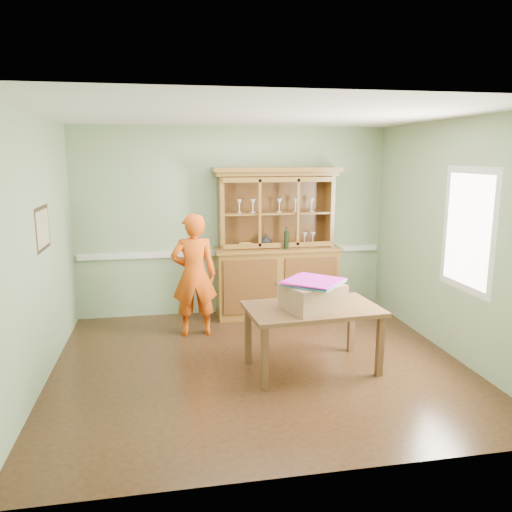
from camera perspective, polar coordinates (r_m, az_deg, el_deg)
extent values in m
plane|color=#492D17|center=(5.70, 0.41, -12.26)|extent=(4.50, 4.50, 0.00)
plane|color=white|center=(5.24, 0.45, 15.90)|extent=(4.50, 4.50, 0.00)
plane|color=#8AA57C|center=(7.26, -2.54, 3.96)|extent=(4.50, 0.00, 4.50)
plane|color=#8AA57C|center=(5.37, -23.88, 0.34)|extent=(0.00, 4.00, 4.00)
plane|color=#8AA57C|center=(6.14, 21.55, 1.80)|extent=(0.00, 4.00, 4.00)
plane|color=#8AA57C|center=(3.41, 6.78, -4.65)|extent=(4.50, 0.00, 4.50)
cube|color=white|center=(7.31, -2.49, 0.43)|extent=(4.41, 0.05, 0.08)
cube|color=#312313|center=(5.62, -23.16, 2.93)|extent=(0.03, 0.60, 0.46)
cube|color=#C5BA90|center=(5.62, -23.10, 2.93)|extent=(0.01, 0.52, 0.38)
cube|color=white|center=(5.86, 23.02, 2.75)|extent=(0.03, 0.96, 1.36)
cube|color=white|center=(5.85, 22.98, 2.75)|extent=(0.01, 0.80, 1.20)
cube|color=brown|center=(7.27, 2.37, -3.00)|extent=(1.73, 0.53, 0.96)
cube|color=brown|center=(7.15, 2.42, 0.87)|extent=(1.79, 0.59, 0.04)
cube|color=brown|center=(7.32, 2.01, 5.27)|extent=(1.64, 0.04, 1.01)
cube|color=brown|center=(7.03, -4.02, 5.00)|extent=(0.06, 0.37, 1.01)
cube|color=brown|center=(7.38, 8.32, 5.20)|extent=(0.06, 0.37, 1.01)
cube|color=brown|center=(7.13, 2.33, 9.41)|extent=(1.73, 0.42, 0.06)
cube|color=brown|center=(7.11, 2.37, 9.87)|extent=(1.81, 0.46, 0.06)
cube|color=brown|center=(7.17, 2.29, 4.94)|extent=(1.52, 0.32, 0.02)
imported|color=#B2B2B7|center=(7.19, 1.15, 1.84)|extent=(0.18, 0.18, 0.18)
imported|color=gold|center=(7.15, -1.13, 1.24)|extent=(0.21, 0.21, 0.05)
cylinder|color=black|center=(6.99, 3.49, 2.06)|extent=(0.07, 0.07, 0.31)
cube|color=brown|center=(5.40, 6.49, -6.03)|extent=(1.46, 0.95, 0.05)
cube|color=brown|center=(5.02, 1.01, -11.60)|extent=(0.07, 0.07, 0.66)
cube|color=brown|center=(5.64, -0.92, -8.93)|extent=(0.07, 0.07, 0.66)
cube|color=brown|center=(5.47, 13.98, -9.96)|extent=(0.07, 0.07, 0.66)
cube|color=brown|center=(6.05, 10.83, -7.73)|extent=(0.07, 0.07, 0.66)
cube|color=#9D7051|center=(5.27, 6.50, -4.65)|extent=(0.70, 0.63, 0.27)
cube|color=#3AC868|center=(5.26, 6.64, -3.12)|extent=(0.74, 0.74, 0.01)
cube|color=#2D84D5|center=(5.26, 6.64, -3.03)|extent=(0.74, 0.74, 0.01)
cube|color=#F272DD|center=(5.26, 6.65, -2.93)|extent=(0.74, 0.74, 0.01)
cube|color=#CC1F68|center=(5.25, 6.65, -2.84)|extent=(0.74, 0.74, 0.01)
cube|color=#D821C9|center=(5.25, 6.65, -2.74)|extent=(0.74, 0.74, 0.01)
imported|color=#DF500E|center=(6.42, -7.09, -2.16)|extent=(0.58, 0.38, 1.59)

